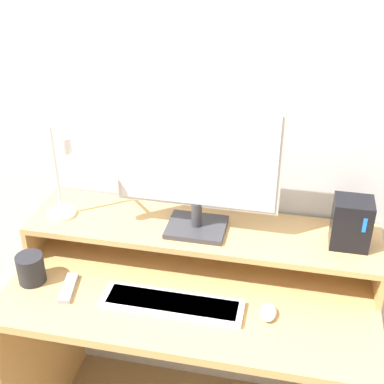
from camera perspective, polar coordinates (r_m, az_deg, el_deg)
wall_back at (r=1.83m, az=2.18°, el=8.55°), size 6.00×0.05×2.50m
desk at (r=1.95m, az=-0.05°, el=-15.13°), size 1.21×0.60×0.76m
monitor_shelf at (r=1.85m, az=0.96°, el=-4.26°), size 1.21×0.29×0.14m
monitor at (r=1.70m, az=0.53°, el=2.85°), size 0.54×0.16×0.45m
desk_lamp at (r=1.84m, az=-13.77°, el=1.13°), size 0.16×0.16×0.35m
router_dock at (r=1.78m, az=16.62°, el=-3.17°), size 0.12×0.11×0.16m
keyboard at (r=1.72m, az=-2.13°, el=-11.82°), size 0.45×0.11×0.02m
mouse at (r=1.70m, az=8.15°, el=-12.59°), size 0.05×0.08×0.03m
remote_control at (r=1.82m, az=-13.03°, el=-9.95°), size 0.06×0.15×0.02m
mug at (r=1.86m, az=-16.82°, el=-7.84°), size 0.09×0.09×0.10m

